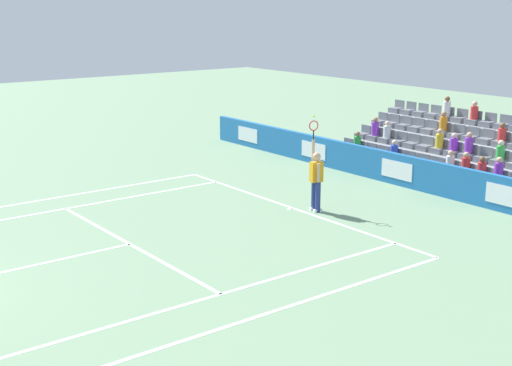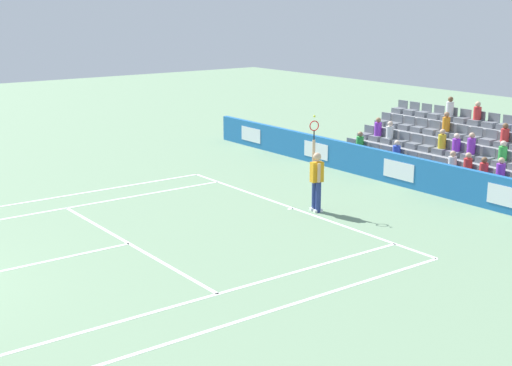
# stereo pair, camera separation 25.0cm
# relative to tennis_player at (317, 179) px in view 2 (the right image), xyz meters

# --- Properties ---
(line_baseline) EXTENTS (10.97, 0.10, 0.01)m
(line_baseline) POSITION_rel_tennis_player_xyz_m (0.63, 0.36, -0.99)
(line_baseline) COLOR white
(line_baseline) RESTS_ON ground
(line_service) EXTENTS (8.23, 0.10, 0.01)m
(line_service) POSITION_rel_tennis_player_xyz_m (0.63, 5.85, -0.99)
(line_service) COLOR white
(line_service) RESTS_ON ground
(line_centre_service) EXTENTS (0.10, 6.40, 0.01)m
(line_centre_service) POSITION_rel_tennis_player_xyz_m (0.63, 9.05, -0.99)
(line_centre_service) COLOR white
(line_centre_service) RESTS_ON ground
(line_singles_sideline_left) EXTENTS (0.10, 11.89, 0.01)m
(line_singles_sideline_left) POSITION_rel_tennis_player_xyz_m (4.74, 6.31, -0.99)
(line_singles_sideline_left) COLOR white
(line_singles_sideline_left) RESTS_ON ground
(line_singles_sideline_right) EXTENTS (0.10, 11.89, 0.01)m
(line_singles_sideline_right) POSITION_rel_tennis_player_xyz_m (-3.49, 6.31, -0.99)
(line_singles_sideline_right) COLOR white
(line_singles_sideline_right) RESTS_ON ground
(line_doubles_sideline_left) EXTENTS (0.10, 11.89, 0.01)m
(line_doubles_sideline_left) POSITION_rel_tennis_player_xyz_m (6.11, 6.31, -0.99)
(line_doubles_sideline_left) COLOR white
(line_doubles_sideline_left) RESTS_ON ground
(line_doubles_sideline_right) EXTENTS (0.10, 11.89, 0.01)m
(line_doubles_sideline_right) POSITION_rel_tennis_player_xyz_m (-4.86, 6.31, -0.99)
(line_doubles_sideline_right) COLOR white
(line_doubles_sideline_right) RESTS_ON ground
(line_centre_mark) EXTENTS (0.10, 0.20, 0.01)m
(line_centre_mark) POSITION_rel_tennis_player_xyz_m (0.63, 0.46, -0.99)
(line_centre_mark) COLOR white
(line_centre_mark) RESTS_ON ground
(sponsor_barrier) EXTENTS (21.09, 0.22, 1.07)m
(sponsor_barrier) POSITION_rel_tennis_player_xyz_m (0.63, -4.35, -0.46)
(sponsor_barrier) COLOR #1E66AD
(sponsor_barrier) RESTS_ON ground
(tennis_player) EXTENTS (0.51, 0.40, 2.85)m
(tennis_player) POSITION_rel_tennis_player_xyz_m (0.00, 0.00, 0.00)
(tennis_player) COLOR navy
(tennis_player) RESTS_ON ground
(stadium_stand) EXTENTS (8.06, 3.80, 2.60)m
(stadium_stand) POSITION_rel_tennis_player_xyz_m (0.61, -7.27, -0.31)
(stadium_stand) COLOR gray
(stadium_stand) RESTS_ON ground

